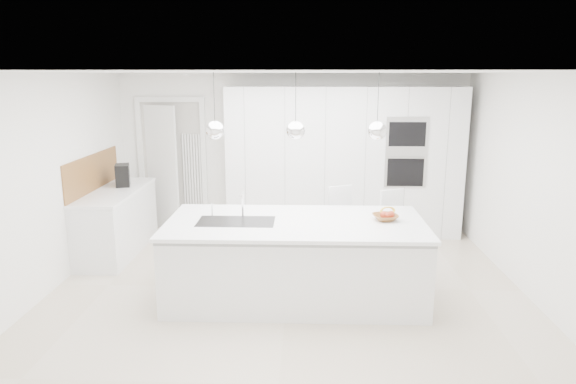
{
  "coord_description": "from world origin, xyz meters",
  "views": [
    {
      "loc": [
        0.2,
        -5.69,
        2.47
      ],
      "look_at": [
        0.0,
        0.3,
        1.1
      ],
      "focal_mm": 32.0,
      "sensor_mm": 36.0,
      "label": 1
    }
  ],
  "objects_px": {
    "fruit_bowl": "(385,217)",
    "bar_stool_right": "(392,232)",
    "espresso_machine": "(123,175)",
    "bar_stool_left": "(340,229)",
    "island_base": "(295,263)"
  },
  "relations": [
    {
      "from": "fruit_bowl",
      "to": "bar_stool_right",
      "type": "relative_size",
      "value": 0.26
    },
    {
      "from": "fruit_bowl",
      "to": "espresso_machine",
      "type": "xyz_separation_m",
      "value": [
        -3.52,
        1.68,
        0.12
      ]
    },
    {
      "from": "bar_stool_right",
      "to": "fruit_bowl",
      "type": "bearing_deg",
      "value": -129.57
    },
    {
      "from": "espresso_machine",
      "to": "bar_stool_right",
      "type": "distance_m",
      "value": 3.89
    },
    {
      "from": "bar_stool_left",
      "to": "bar_stool_right",
      "type": "bearing_deg",
      "value": -31.41
    },
    {
      "from": "fruit_bowl",
      "to": "bar_stool_right",
      "type": "bearing_deg",
      "value": 74.1
    },
    {
      "from": "bar_stool_left",
      "to": "bar_stool_right",
      "type": "distance_m",
      "value": 0.66
    },
    {
      "from": "island_base",
      "to": "fruit_bowl",
      "type": "relative_size",
      "value": 10.21
    },
    {
      "from": "island_base",
      "to": "bar_stool_right",
      "type": "relative_size",
      "value": 2.7
    },
    {
      "from": "island_base",
      "to": "espresso_machine",
      "type": "bearing_deg",
      "value": 144.73
    },
    {
      "from": "fruit_bowl",
      "to": "bar_stool_left",
      "type": "height_order",
      "value": "bar_stool_left"
    },
    {
      "from": "fruit_bowl",
      "to": "espresso_machine",
      "type": "relative_size",
      "value": 0.87
    },
    {
      "from": "island_base",
      "to": "bar_stool_right",
      "type": "xyz_separation_m",
      "value": [
        1.21,
        0.88,
        0.09
      ]
    },
    {
      "from": "island_base",
      "to": "fruit_bowl",
      "type": "distance_m",
      "value": 1.12
    },
    {
      "from": "island_base",
      "to": "bar_stool_left",
      "type": "bearing_deg",
      "value": 59.62
    }
  ]
}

